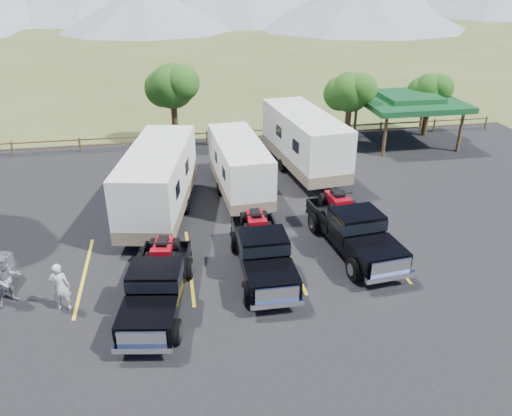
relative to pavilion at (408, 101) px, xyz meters
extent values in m
plane|color=#475222|center=(-13.00, -17.00, -2.79)|extent=(320.00, 320.00, 0.00)
cube|color=black|center=(-13.00, -14.00, -2.77)|extent=(44.00, 34.00, 0.04)
cube|color=yellow|center=(-19.00, -13.00, -2.74)|extent=(0.12, 5.50, 0.01)
cube|color=yellow|center=(-15.00, -13.00, -2.74)|extent=(0.12, 5.50, 0.01)
cube|color=yellow|center=(-11.00, -13.00, -2.74)|extent=(0.12, 5.50, 0.01)
cube|color=yellow|center=(-7.00, -13.00, -2.74)|extent=(0.12, 5.50, 0.01)
cylinder|color=black|center=(-4.00, 0.00, -1.39)|extent=(0.39, 0.39, 2.80)
sphere|color=#194D13|center=(-4.00, 0.00, 0.71)|extent=(2.52, 2.52, 2.52)
sphere|color=#194D13|center=(-3.46, -0.45, 0.98)|extent=(1.98, 1.98, 1.98)
sphere|color=#194D13|center=(-4.50, 0.40, 0.53)|extent=(2.16, 2.16, 2.16)
cylinder|color=black|center=(2.00, 1.00, -1.53)|extent=(0.38, 0.38, 2.52)
sphere|color=#194D13|center=(2.00, 1.00, 0.36)|extent=(2.24, 2.24, 2.24)
sphere|color=#194D13|center=(2.48, 0.60, 0.60)|extent=(1.76, 1.76, 1.76)
sphere|color=#194D13|center=(1.55, 1.35, 0.20)|extent=(1.92, 1.92, 1.92)
cylinder|color=black|center=(-15.00, 2.00, -1.25)|extent=(0.41, 0.41, 3.08)
sphere|color=#194D13|center=(-15.00, 2.00, 1.06)|extent=(2.80, 2.80, 2.80)
sphere|color=#194D13|center=(-14.40, 1.50, 1.36)|extent=(2.20, 2.20, 2.20)
sphere|color=#194D13|center=(-15.56, 2.44, 0.86)|extent=(2.40, 2.40, 2.40)
cylinder|color=brown|center=(-25.00, 1.50, -2.29)|extent=(0.12, 0.12, 1.00)
cylinder|color=brown|center=(-21.00, 1.50, -2.29)|extent=(0.12, 0.12, 1.00)
cylinder|color=brown|center=(-17.00, 1.50, -2.29)|extent=(0.12, 0.12, 1.00)
cylinder|color=brown|center=(-13.00, 1.50, -2.29)|extent=(0.12, 0.12, 1.00)
cylinder|color=brown|center=(-9.00, 1.50, -2.29)|extent=(0.12, 0.12, 1.00)
cylinder|color=brown|center=(-5.00, 1.50, -2.29)|extent=(0.12, 0.12, 1.00)
cylinder|color=brown|center=(-1.00, 1.50, -2.29)|extent=(0.12, 0.12, 1.00)
cylinder|color=brown|center=(3.00, 1.50, -2.29)|extent=(0.12, 0.12, 1.00)
cylinder|color=brown|center=(7.00, 1.50, -2.29)|extent=(0.12, 0.12, 1.00)
cube|color=brown|center=(-11.00, 1.50, -2.34)|extent=(36.00, 0.06, 0.08)
cube|color=brown|center=(-11.00, 1.50, -1.94)|extent=(36.00, 0.06, 0.08)
cylinder|color=brown|center=(-2.50, -2.50, -1.49)|extent=(0.20, 0.20, 2.60)
cylinder|color=brown|center=(-2.50, 2.50, -1.49)|extent=(0.20, 0.20, 2.60)
cylinder|color=brown|center=(2.50, -2.50, -1.49)|extent=(0.20, 0.20, 2.60)
cylinder|color=brown|center=(2.50, 2.50, -1.49)|extent=(0.20, 0.20, 2.60)
cube|color=#175227|center=(0.00, 0.00, -0.04)|extent=(6.20, 6.20, 0.35)
cube|color=#175227|center=(0.00, 0.00, 0.26)|extent=(3.50, 3.50, 0.35)
cone|color=gray|center=(-18.00, 70.00, 1.21)|extent=(32.00, 32.00, 8.00)
cone|color=gray|center=(22.00, 67.00, 1.71)|extent=(40.00, 40.00, 9.00)
cube|color=black|center=(-16.20, -15.50, -2.18)|extent=(2.48, 5.35, 0.33)
cube|color=black|center=(-16.48, -17.22, -1.84)|extent=(1.98, 1.89, 0.45)
cube|color=black|center=(-16.22, -15.61, -1.53)|extent=(1.91, 1.67, 0.90)
cube|color=black|center=(-16.22, -15.61, -1.39)|extent=(1.95, 1.73, 0.41)
cube|color=black|center=(-15.93, -13.90, -1.93)|extent=(2.07, 2.42, 0.50)
cube|color=white|center=(-16.64, -18.12, -1.89)|extent=(1.44, 0.31, 0.50)
cube|color=white|center=(-16.64, -18.18, -2.23)|extent=(1.77, 0.45, 0.20)
cube|color=white|center=(-15.76, -12.83, -2.23)|extent=(1.77, 0.43, 0.20)
cylinder|color=black|center=(-17.33, -17.13, -2.34)|extent=(0.40, 0.85, 0.81)
cylinder|color=black|center=(-15.66, -17.41, -2.34)|extent=(0.40, 0.85, 0.81)
cylinder|color=black|center=(-16.75, -13.60, -2.34)|extent=(0.40, 0.85, 0.81)
cylinder|color=black|center=(-15.07, -13.88, -2.34)|extent=(0.40, 0.85, 0.81)
cube|color=maroon|center=(-15.93, -13.90, -1.32)|extent=(0.82, 1.26, 0.32)
cube|color=black|center=(-15.93, -13.90, -1.09)|extent=(0.47, 0.73, 0.16)
cube|color=maroon|center=(-16.02, -14.39, -1.23)|extent=(0.76, 0.43, 0.20)
cylinder|color=black|center=(-16.00, -14.30, -0.91)|extent=(0.81, 0.19, 0.05)
cylinder|color=black|center=(-16.42, -14.32, -1.50)|extent=(0.31, 0.54, 0.51)
cylinder|color=black|center=(-15.61, -14.46, -1.50)|extent=(0.31, 0.54, 0.51)
cylinder|color=black|center=(-16.25, -13.34, -1.50)|extent=(0.31, 0.54, 0.51)
cylinder|color=black|center=(-15.45, -13.48, -1.50)|extent=(0.31, 0.54, 0.51)
cube|color=black|center=(-12.27, -14.00, -2.17)|extent=(1.77, 5.28, 0.33)
cube|color=black|center=(-12.29, -15.77, -1.83)|extent=(1.79, 1.68, 0.46)
cube|color=black|center=(-12.27, -14.11, -1.50)|extent=(1.75, 1.46, 0.92)
cube|color=black|center=(-12.27, -14.11, -1.36)|extent=(1.79, 1.52, 0.41)
cube|color=black|center=(-12.25, -12.34, -1.91)|extent=(1.80, 2.24, 0.51)
cube|color=white|center=(-12.30, -16.71, -1.87)|extent=(1.48, 0.09, 0.51)
cube|color=white|center=(-12.31, -16.76, -2.22)|extent=(1.81, 0.19, 0.20)
cube|color=white|center=(-12.23, -11.23, -2.22)|extent=(1.81, 0.17, 0.20)
cylinder|color=black|center=(-13.16, -15.81, -2.33)|extent=(0.29, 0.83, 0.83)
cylinder|color=black|center=(-11.43, -15.84, -2.33)|extent=(0.29, 0.83, 0.83)
cylinder|color=black|center=(-13.11, -12.16, -2.33)|extent=(0.29, 0.83, 0.83)
cylinder|color=black|center=(-11.38, -12.19, -2.33)|extent=(0.29, 0.83, 0.83)
cube|color=maroon|center=(-12.25, -12.34, -1.29)|extent=(0.66, 1.21, 0.32)
cube|color=black|center=(-12.25, -12.34, -1.06)|extent=(0.38, 0.70, 0.17)
cube|color=maroon|center=(-12.25, -12.85, -1.20)|extent=(0.74, 0.33, 0.20)
cylinder|color=black|center=(-12.25, -12.75, -0.88)|extent=(0.83, 0.07, 0.06)
cylinder|color=black|center=(-12.67, -12.84, -1.48)|extent=(0.25, 0.52, 0.52)
cylinder|color=black|center=(-11.84, -12.85, -1.48)|extent=(0.25, 0.52, 0.52)
cylinder|color=black|center=(-12.65, -11.83, -1.48)|extent=(0.25, 0.52, 0.52)
cylinder|color=black|center=(-11.82, -11.84, -1.48)|extent=(0.25, 0.52, 0.52)
cube|color=black|center=(-8.29, -13.04, -2.13)|extent=(2.38, 5.75, 0.35)
cube|color=black|center=(-8.09, -14.91, -1.77)|extent=(2.06, 1.96, 0.49)
cube|color=black|center=(-8.28, -13.15, -1.42)|extent=(2.00, 1.72, 0.98)
cube|color=black|center=(-8.28, -13.15, -1.28)|extent=(2.04, 1.78, 0.44)
cube|color=black|center=(-8.48, -11.28, -1.86)|extent=(2.12, 2.54, 0.54)
cube|color=white|center=(-7.99, -15.91, -1.81)|extent=(1.57, 0.24, 0.54)
cube|color=white|center=(-7.98, -15.97, -2.19)|extent=(1.93, 0.38, 0.22)
cube|color=white|center=(-8.60, -10.11, -2.19)|extent=(1.93, 0.36, 0.22)
cylinder|color=black|center=(-9.01, -15.07, -2.31)|extent=(0.39, 0.91, 0.88)
cylinder|color=black|center=(-7.17, -14.87, -2.31)|extent=(0.39, 0.91, 0.88)
cylinder|color=black|center=(-9.41, -11.20, -2.31)|extent=(0.39, 0.91, 0.88)
cylinder|color=black|center=(-7.58, -11.01, -2.31)|extent=(0.39, 0.91, 0.88)
cube|color=maroon|center=(-8.48, -11.28, -1.20)|extent=(0.82, 1.34, 0.34)
cube|color=black|center=(-8.48, -11.28, -0.95)|extent=(0.47, 0.77, 0.18)
cube|color=maroon|center=(-8.42, -11.82, -1.10)|extent=(0.82, 0.42, 0.22)
cylinder|color=black|center=(-8.43, -11.72, -0.75)|extent=(0.88, 0.15, 0.06)
cylinder|color=black|center=(-8.86, -11.86, -1.39)|extent=(0.31, 0.57, 0.55)
cylinder|color=black|center=(-7.98, -11.77, -1.39)|extent=(0.31, 0.57, 0.55)
cylinder|color=black|center=(-8.97, -10.79, -1.39)|extent=(0.31, 0.57, 0.55)
cylinder|color=black|center=(-8.09, -10.70, -1.39)|extent=(0.31, 0.57, 0.55)
cube|color=white|center=(-16.05, -8.44, -0.83)|extent=(3.85, 7.89, 2.72)
cube|color=#7C6C56|center=(-16.05, -8.44, -1.89)|extent=(3.89, 7.93, 0.61)
cube|color=black|center=(-17.62, -10.05, -0.56)|extent=(0.20, 0.89, 0.61)
cube|color=black|center=(-15.22, -10.53, -0.56)|extent=(0.20, 0.89, 0.61)
cylinder|color=black|center=(-17.11, -7.92, -2.39)|extent=(0.39, 0.74, 0.71)
cylinder|color=black|center=(-14.88, -8.36, -2.39)|extent=(0.39, 0.74, 0.71)
cube|color=black|center=(-16.97, -13.04, -2.24)|extent=(0.47, 1.80, 0.10)
cube|color=white|center=(-12.07, -6.68, -1.07)|extent=(2.47, 6.71, 2.38)
cube|color=#7C6C56|center=(-12.07, -6.68, -2.00)|extent=(2.49, 6.75, 0.53)
cube|color=black|center=(-13.05, -8.38, -0.84)|extent=(0.06, 0.79, 0.53)
cube|color=black|center=(-10.92, -8.27, -0.84)|extent=(0.06, 0.79, 0.53)
cylinder|color=black|center=(-13.08, -6.47, -2.44)|extent=(0.25, 0.63, 0.62)
cylinder|color=black|center=(-11.09, -6.36, -2.44)|extent=(0.25, 0.63, 0.62)
cube|color=black|center=(-11.85, -10.77, -2.31)|extent=(0.19, 1.59, 0.09)
cube|color=white|center=(-8.02, -4.04, -0.79)|extent=(3.31, 7.94, 2.78)
cube|color=#7C6C56|center=(-8.02, -4.04, -1.87)|extent=(3.34, 7.98, 0.62)
cube|color=black|center=(-9.04, -6.09, -0.52)|extent=(0.12, 0.92, 0.62)
cube|color=black|center=(-6.56, -5.82, -0.52)|extent=(0.12, 0.92, 0.62)
cylinder|color=black|center=(-9.20, -3.86, -2.39)|extent=(0.34, 0.74, 0.72)
cylinder|color=black|center=(-6.90, -3.61, -2.39)|extent=(0.34, 0.74, 0.72)
cube|color=black|center=(-7.49, -8.79, -2.23)|extent=(0.33, 1.85, 0.10)
cube|color=white|center=(-21.59, -13.42, -2.24)|extent=(0.37, 1.76, 0.20)
imported|color=silver|center=(-19.40, -15.03, -1.85)|extent=(0.68, 0.47, 1.79)
imported|color=slate|center=(-21.23, -14.34, -1.81)|extent=(1.16, 1.10, 1.88)
camera|label=1|loc=(-15.36, -29.85, 7.84)|focal=35.00mm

